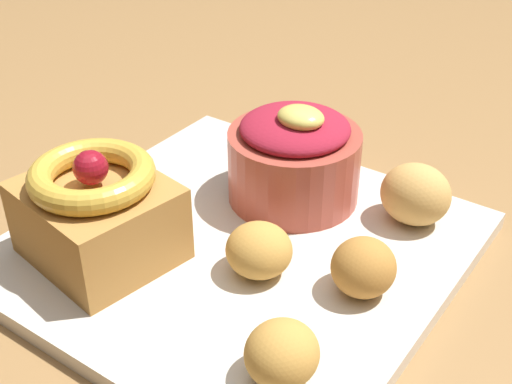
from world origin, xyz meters
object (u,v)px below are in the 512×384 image
Objects in this scene: berry_ramekin at (294,157)px; fritter_extra at (416,194)px; cake_slice at (97,211)px; fritter_middle at (282,353)px; fritter_front at (363,267)px; front_plate at (239,248)px; fritter_back at (259,250)px.

fritter_extra is at bearing 14.92° from berry_ramekin.
cake_slice is 0.15m from fritter_middle.
fritter_front is at bearing 22.49° from cake_slice.
cake_slice is 2.56× the size of fritter_front.
fritter_front is 0.09m from fritter_extra.
berry_ramekin is at bearing 90.02° from front_plate.
fritter_middle is 0.17m from fritter_extra.
fritter_back is (0.03, -0.08, -0.02)m from berry_ramekin.
fritter_back is at bearing -71.03° from berry_ramekin.
fritter_back is at bearing -116.94° from fritter_extra.
fritter_extra reaches higher than front_plate.
fritter_front reaches higher than fritter_middle.
berry_ramekin reaches higher than front_plate.
fritter_middle is (-0.00, -0.08, -0.00)m from fritter_front.
fritter_back is at bearing 24.78° from cake_slice.
front_plate is at bearing -178.30° from fritter_front.
cake_slice is 0.21m from fritter_extra.
fritter_back is (-0.06, -0.02, -0.00)m from fritter_front.
fritter_front reaches higher than front_plate.
berry_ramekin is at bearing -165.08° from fritter_extra.
berry_ramekin is 2.34× the size of fritter_middle.
fritter_back reaches higher than front_plate.
berry_ramekin reaches higher than fritter_back.
berry_ramekin is at bearing 63.51° from cake_slice.
cake_slice reaches higher than fritter_extra.
cake_slice is at bearing -116.49° from berry_ramekin.
fritter_middle is (0.09, -0.15, -0.02)m from berry_ramekin.
fritter_middle and fritter_back have the same top height.
fritter_front is at bearing 18.83° from fritter_back.
fritter_back is at bearing 132.70° from fritter_middle.
cake_slice is at bearing -155.22° from fritter_back.
front_plate is 2.87× the size of berry_ramekin.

